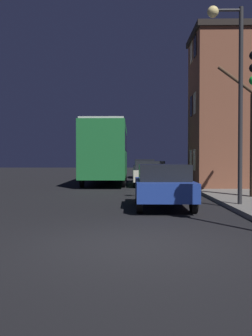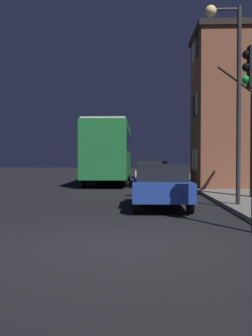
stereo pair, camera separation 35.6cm
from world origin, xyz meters
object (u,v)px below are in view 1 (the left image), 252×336
bus (106,148)px  car_far_lane (144,168)px  car_near_lane (163,185)px  car_mid_lane (149,173)px  streetlamp (232,77)px

bus → car_far_lane: 8.19m
car_near_lane → car_mid_lane: bearing=89.9°
streetlamp → car_far_lane: streetlamp is taller
streetlamp → car_far_lane: (-2.15, 19.38, -3.43)m
bus → car_mid_lane: bus is taller
streetlamp → car_near_lane: streetlamp is taller
car_far_lane → streetlamp: bearing=-83.7°
bus → car_mid_lane: size_ratio=2.13×
car_near_lane → bus: bearing=102.7°
car_mid_lane → car_far_lane: size_ratio=1.13×
streetlamp → bus: bearing=112.3°
bus → car_far_lane: (2.68, 7.61, -1.45)m
streetlamp → car_near_lane: size_ratio=1.62×
streetlamp → car_far_lane: size_ratio=1.66×
car_mid_lane → streetlamp: bearing=-77.7°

